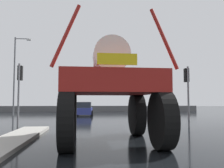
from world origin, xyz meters
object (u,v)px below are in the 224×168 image
object	(u,v)px
traffic_signal_near_left	(20,81)
traffic_signal_near_right	(187,83)
streetlight_far_left	(16,72)
oversize_sprayer	(109,91)
sedan_ahead	(84,109)

from	to	relation	value
traffic_signal_near_left	traffic_signal_near_right	world-z (taller)	traffic_signal_near_left
traffic_signal_near_right	streetlight_far_left	xyz separation A→B (m)	(-14.32, 14.21, 2.22)
oversize_sprayer	traffic_signal_near_left	size ratio (longest dim) A/B	1.53
traffic_signal_near_left	streetlight_far_left	distance (m)	15.02
sedan_ahead	oversize_sprayer	bearing A→B (deg)	-172.94
traffic_signal_near_left	streetlight_far_left	world-z (taller)	streetlight_far_left
traffic_signal_near_left	oversize_sprayer	bearing A→B (deg)	-45.34
traffic_signal_near_left	sedan_ahead	bearing A→B (deg)	75.26
oversize_sprayer	streetlight_far_left	bearing A→B (deg)	23.78
traffic_signal_near_right	streetlight_far_left	world-z (taller)	streetlight_far_left
oversize_sprayer	traffic_signal_near_left	xyz separation A→B (m)	(-4.76, 4.82, 0.72)
traffic_signal_near_right	traffic_signal_near_left	bearing A→B (deg)	-180.00
streetlight_far_left	traffic_signal_near_left	bearing A→B (deg)	-73.01
oversize_sprayer	streetlight_far_left	world-z (taller)	streetlight_far_left
streetlight_far_left	sedan_ahead	bearing A→B (deg)	-6.49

